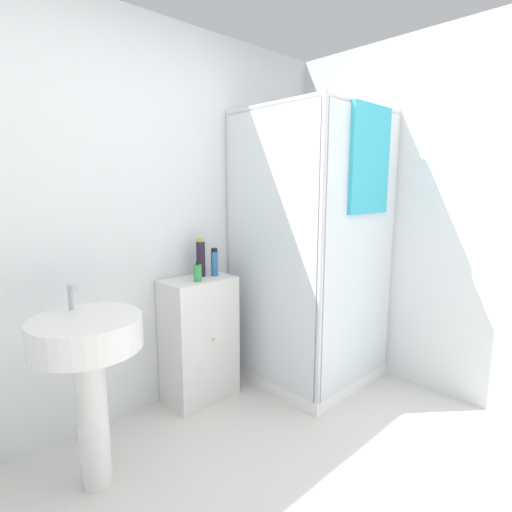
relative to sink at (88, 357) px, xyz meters
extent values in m
cube|color=silver|center=(0.47, 0.51, 0.58)|extent=(6.40, 0.06, 2.50)
cube|color=white|center=(1.69, 0.04, -0.63)|extent=(0.89, 0.89, 0.09)
cylinder|color=silver|center=(2.12, 0.47, 0.33)|extent=(0.04, 0.04, 2.00)
cylinder|color=silver|center=(1.27, 0.47, 0.33)|extent=(0.04, 0.04, 2.00)
cylinder|color=silver|center=(2.12, -0.39, 0.33)|extent=(0.04, 0.04, 2.00)
cylinder|color=silver|center=(1.27, -0.39, 0.33)|extent=(0.04, 0.04, 2.00)
cylinder|color=silver|center=(1.69, -0.39, 1.31)|extent=(0.85, 0.04, 0.04)
cylinder|color=silver|center=(1.69, 0.47, 1.31)|extent=(0.85, 0.04, 0.04)
cylinder|color=silver|center=(1.27, 0.04, 1.31)|extent=(0.04, 0.85, 0.04)
cylinder|color=silver|center=(2.12, 0.04, 1.31)|extent=(0.04, 0.85, 0.04)
cube|color=silver|center=(1.69, -0.40, 0.36)|extent=(0.82, 0.01, 1.87)
cube|color=silver|center=(1.25, 0.04, 0.36)|extent=(0.01, 0.82, 1.87)
cylinder|color=#B7BABF|center=(1.92, 0.40, 0.17)|extent=(0.02, 0.02, 1.50)
cylinder|color=#B7BABF|center=(1.92, 0.35, 0.94)|extent=(0.07, 0.07, 0.04)
cube|color=#38ADC6|center=(1.72, -0.42, 0.96)|extent=(0.44, 0.03, 0.69)
cube|color=silver|center=(0.87, 0.33, -0.24)|extent=(0.48, 0.30, 0.86)
sphere|color=gold|center=(0.87, 0.17, -0.20)|extent=(0.02, 0.02, 0.02)
cylinder|color=white|center=(0.00, 0.00, -0.31)|extent=(0.14, 0.14, 0.71)
cylinder|color=white|center=(0.00, 0.00, 0.12)|extent=(0.51, 0.51, 0.15)
cylinder|color=#B7BABF|center=(0.00, 0.18, 0.26)|extent=(0.02, 0.02, 0.13)
cube|color=#B7BABF|center=(0.00, 0.14, 0.31)|extent=(0.02, 0.07, 0.02)
cylinder|color=green|center=(0.82, 0.26, 0.24)|extent=(0.05, 0.05, 0.11)
cylinder|color=black|center=(0.82, 0.26, 0.31)|extent=(0.02, 0.02, 0.02)
cube|color=black|center=(0.82, 0.25, 0.32)|extent=(0.01, 0.03, 0.01)
cylinder|color=#281E33|center=(0.93, 0.37, 0.31)|extent=(0.06, 0.06, 0.24)
cylinder|color=gold|center=(0.93, 0.37, 0.44)|extent=(0.05, 0.05, 0.02)
cylinder|color=#2D66A3|center=(1.01, 0.32, 0.27)|extent=(0.05, 0.05, 0.17)
cylinder|color=black|center=(1.01, 0.32, 0.37)|extent=(0.04, 0.04, 0.02)
camera|label=1|loc=(-0.65, -1.83, 0.79)|focal=28.00mm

